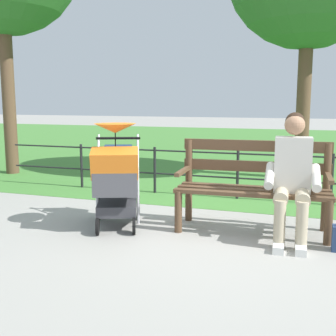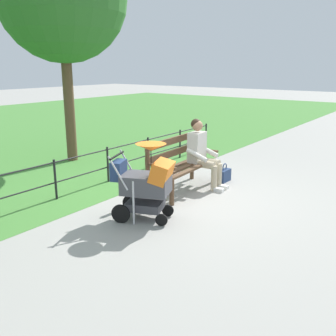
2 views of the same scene
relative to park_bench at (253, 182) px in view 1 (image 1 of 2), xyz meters
name	(u,v)px [view 1 (image 1 of 2)]	position (x,y,z in m)	size (l,w,h in m)	color
ground_plane	(213,229)	(0.41, 0.12, -0.53)	(60.00, 60.00, 0.00)	#9E9B93
grass_lawn	(278,147)	(0.41, -8.68, -0.52)	(40.00, 16.00, 0.01)	#478438
park_bench	(253,182)	(0.00, 0.00, 0.00)	(1.62, 0.67, 0.96)	brown
person_on_bench	(293,173)	(-0.41, 0.22, 0.15)	(0.55, 0.74, 1.28)	tan
stroller	(116,174)	(1.43, 0.39, 0.07)	(0.78, 1.00, 1.15)	black
park_fence	(257,171)	(0.13, -1.41, -0.11)	(7.53, 0.04, 0.70)	black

